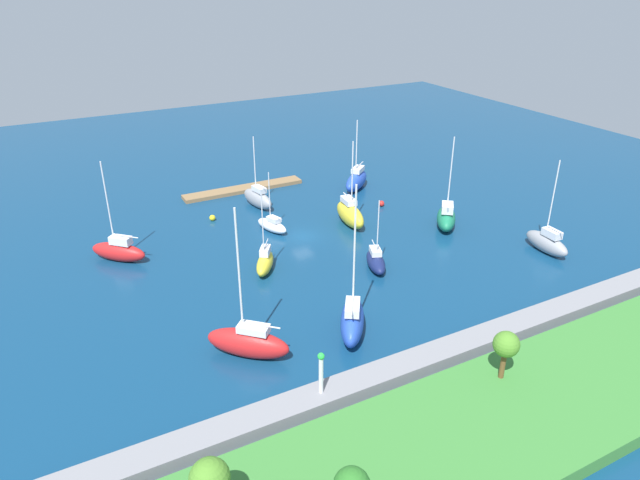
{
  "coord_description": "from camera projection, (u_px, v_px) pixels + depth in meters",
  "views": [
    {
      "loc": [
        29.2,
        59.6,
        31.45
      ],
      "look_at": [
        0.0,
        4.81,
        1.5
      ],
      "focal_mm": 32.09,
      "sensor_mm": 36.0,
      "label": 1
    }
  ],
  "objects": [
    {
      "name": "mooring_buoy_yellow",
      "position": [
        212.0,
        218.0,
        77.7
      ],
      "size": [
        0.82,
        0.82,
        0.82
      ],
      "primitive_type": "sphere",
      "color": "yellow",
      "rests_on": "water"
    },
    {
      "name": "sailboat_yellow_east_end",
      "position": [
        350.0,
        214.0,
        76.07
      ],
      "size": [
        3.09,
        7.38,
        11.53
      ],
      "rotation": [
        0.0,
        0.0,
        1.45
      ],
      "color": "yellow",
      "rests_on": "water"
    },
    {
      "name": "harbor_beacon",
      "position": [
        321.0,
        370.0,
        43.81
      ],
      "size": [
        0.56,
        0.56,
        3.73
      ],
      "color": "silver",
      "rests_on": "breakwater"
    },
    {
      "name": "sailboat_gray_center_basin",
      "position": [
        547.0,
        242.0,
        68.88
      ],
      "size": [
        2.36,
        6.51,
        11.47
      ],
      "rotation": [
        0.0,
        0.0,
        4.66
      ],
      "color": "gray",
      "rests_on": "water"
    },
    {
      "name": "pier_dock",
      "position": [
        244.0,
        189.0,
        88.1
      ],
      "size": [
        18.81,
        2.59,
        0.56
      ],
      "primitive_type": "cube",
      "color": "olive",
      "rests_on": "ground"
    },
    {
      "name": "sailboat_yellow_lone_north",
      "position": [
        265.0,
        262.0,
        64.67
      ],
      "size": [
        4.32,
        5.35,
        9.39
      ],
      "rotation": [
        0.0,
        0.0,
        0.99
      ],
      "color": "yellow",
      "rests_on": "water"
    },
    {
      "name": "mooring_buoy_red",
      "position": [
        381.0,
        204.0,
        82.33
      ],
      "size": [
        0.84,
        0.84,
        0.84
      ],
      "primitive_type": "sphere",
      "color": "red",
      "rests_on": "water"
    },
    {
      "name": "sailboat_green_by_breakwater",
      "position": [
        446.0,
        217.0,
        75.33
      ],
      "size": [
        6.11,
        6.79,
        12.17
      ],
      "rotation": [
        0.0,
        0.0,
        4.04
      ],
      "color": "#19724C",
      "rests_on": "water"
    },
    {
      "name": "sailboat_red_inner_mooring",
      "position": [
        248.0,
        342.0,
        50.36
      ],
      "size": [
        7.1,
        6.92,
        14.22
      ],
      "rotation": [
        0.0,
        0.0,
        5.52
      ],
      "color": "red",
      "rests_on": "water"
    },
    {
      "name": "park_tree_midwest",
      "position": [
        506.0,
        345.0,
        44.99
      ],
      "size": [
        2.12,
        2.12,
        4.3
      ],
      "color": "brown",
      "rests_on": "shoreline_park"
    },
    {
      "name": "water",
      "position": [
        302.0,
        236.0,
        73.4
      ],
      "size": [
        160.0,
        160.0,
        0.0
      ],
      "primitive_type": "plane",
      "color": "navy",
      "rests_on": "ground"
    },
    {
      "name": "sailboat_white_along_channel",
      "position": [
        272.0,
        225.0,
        74.45
      ],
      "size": [
        3.25,
        5.45,
        8.0
      ],
      "rotation": [
        0.0,
        0.0,
        5.02
      ],
      "color": "white",
      "rests_on": "water"
    },
    {
      "name": "park_tree_east",
      "position": [
        210.0,
        479.0,
        33.01
      ],
      "size": [
        2.44,
        2.44,
        4.64
      ],
      "color": "brown",
      "rests_on": "shoreline_park"
    },
    {
      "name": "sailboat_navy_near_pier",
      "position": [
        376.0,
        261.0,
        65.26
      ],
      "size": [
        3.73,
        5.77,
        8.47
      ],
      "rotation": [
        0.0,
        0.0,
        1.2
      ],
      "color": "#141E4C",
      "rests_on": "water"
    },
    {
      "name": "sailboat_red_outer_mooring",
      "position": [
        119.0,
        251.0,
        66.85
      ],
      "size": [
        6.36,
        6.3,
        12.12
      ],
      "rotation": [
        0.0,
        0.0,
        5.51
      ],
      "color": "red",
      "rests_on": "water"
    },
    {
      "name": "shoreline_park",
      "position": [
        520.0,
        413.0,
        43.52
      ],
      "size": [
        60.73,
        12.38,
        1.29
      ],
      "primitive_type": "cube",
      "color": "#387A33",
      "rests_on": "ground"
    },
    {
      "name": "breakwater",
      "position": [
        447.0,
        352.0,
        50.36
      ],
      "size": [
        69.17,
        2.64,
        1.28
      ],
      "primitive_type": "cube",
      "color": "gray",
      "rests_on": "ground"
    },
    {
      "name": "sailboat_blue_off_beacon",
      "position": [
        356.0,
        180.0,
        88.28
      ],
      "size": [
        7.09,
        6.45,
        10.9
      ],
      "rotation": [
        0.0,
        0.0,
        0.7
      ],
      "color": "#2347B2",
      "rests_on": "water"
    },
    {
      "name": "sailboat_blue_far_north",
      "position": [
        352.0,
        320.0,
        53.21
      ],
      "size": [
        5.94,
        7.42,
        14.87
      ],
      "rotation": [
        0.0,
        0.0,
        4.13
      ],
      "color": "#2347B2",
      "rests_on": "water"
    },
    {
      "name": "sailboat_gray_far_south",
      "position": [
        258.0,
        198.0,
        81.67
      ],
      "size": [
        3.07,
        6.7,
        10.3
      ],
      "rotation": [
        0.0,
        0.0,
        4.91
      ],
      "color": "gray",
      "rests_on": "water"
    }
  ]
}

